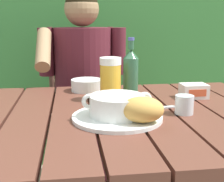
# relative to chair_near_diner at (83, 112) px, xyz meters

# --- Properties ---
(dining_table) EXTENTS (1.26, 0.89, 0.75)m
(dining_table) POSITION_rel_chair_near_diner_xyz_m (0.07, -0.89, 0.17)
(dining_table) COLOR brown
(dining_table) RESTS_ON ground_plane
(chair_near_diner) EXTENTS (0.43, 0.42, 1.02)m
(chair_near_diner) POSITION_rel_chair_near_diner_xyz_m (0.00, 0.00, 0.00)
(chair_near_diner) COLOR #533429
(chair_near_diner) RESTS_ON ground_plane
(person_eating) EXTENTS (0.48, 0.47, 1.23)m
(person_eating) POSITION_rel_chair_near_diner_xyz_m (-0.00, -0.20, 0.24)
(person_eating) COLOR #551C27
(person_eating) RESTS_ON ground_plane
(serving_plate) EXTENTS (0.29, 0.29, 0.01)m
(serving_plate) POSITION_rel_chair_near_diner_xyz_m (0.07, -0.96, 0.27)
(serving_plate) COLOR white
(serving_plate) RESTS_ON dining_table
(soup_bowl) EXTENTS (0.23, 0.18, 0.07)m
(soup_bowl) POSITION_rel_chair_near_diner_xyz_m (0.07, -0.96, 0.31)
(soup_bowl) COLOR white
(soup_bowl) RESTS_ON serving_plate
(bread_roll) EXTENTS (0.15, 0.12, 0.08)m
(bread_roll) POSITION_rel_chair_near_diner_xyz_m (0.14, -1.04, 0.32)
(bread_roll) COLOR gold
(bread_roll) RESTS_ON serving_plate
(beer_glass) EXTENTS (0.08, 0.08, 0.17)m
(beer_glass) POSITION_rel_chair_near_diner_xyz_m (0.09, -0.71, 0.35)
(beer_glass) COLOR gold
(beer_glass) RESTS_ON dining_table
(beer_bottle) EXTENTS (0.06, 0.06, 0.24)m
(beer_bottle) POSITION_rel_chair_near_diner_xyz_m (0.17, -0.68, 0.37)
(beer_bottle) COLOR #2F5A3C
(beer_bottle) RESTS_ON dining_table
(water_glass_small) EXTENTS (0.06, 0.06, 0.06)m
(water_glass_small) POSITION_rel_chair_near_diner_xyz_m (0.31, -0.94, 0.30)
(water_glass_small) COLOR silver
(water_glass_small) RESTS_ON dining_table
(butter_tub) EXTENTS (0.10, 0.08, 0.06)m
(butter_tub) POSITION_rel_chair_near_diner_xyz_m (0.43, -0.73, 0.29)
(butter_tub) COLOR white
(butter_tub) RESTS_ON dining_table
(table_knife) EXTENTS (0.15, 0.05, 0.01)m
(table_knife) POSITION_rel_chair_near_diner_xyz_m (0.22, -0.87, 0.27)
(table_knife) COLOR silver
(table_knife) RESTS_ON dining_table
(diner_bowl) EXTENTS (0.14, 0.14, 0.05)m
(diner_bowl) POSITION_rel_chair_near_diner_xyz_m (0.00, -0.54, 0.29)
(diner_bowl) COLOR white
(diner_bowl) RESTS_ON dining_table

